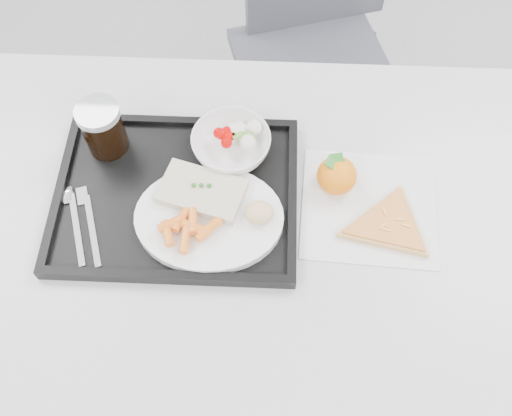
% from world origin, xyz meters
% --- Properties ---
extents(room, '(6.04, 7.04, 2.84)m').
position_xyz_m(room, '(0.00, 0.00, 1.40)').
color(room, slate).
rests_on(room, ground).
extents(table, '(1.20, 0.80, 0.75)m').
position_xyz_m(table, '(0.00, 0.30, 0.68)').
color(table, '#A7A7AA').
rests_on(table, ground).
extents(chair, '(0.52, 0.53, 0.93)m').
position_xyz_m(chair, '(0.16, 1.04, 0.54)').
color(chair, '#3E3F46').
rests_on(chair, ground).
extents(tray, '(0.45, 0.35, 0.03)m').
position_xyz_m(tray, '(-0.14, 0.34, 0.76)').
color(tray, black).
rests_on(tray, table).
extents(dinner_plate, '(0.27, 0.27, 0.02)m').
position_xyz_m(dinner_plate, '(-0.07, 0.29, 0.77)').
color(dinner_plate, white).
rests_on(dinner_plate, tray).
extents(fish_fillet, '(0.17, 0.13, 0.03)m').
position_xyz_m(fish_fillet, '(-0.09, 0.34, 0.79)').
color(fish_fillet, beige).
rests_on(fish_fillet, dinner_plate).
extents(bread_roll, '(0.06, 0.05, 0.03)m').
position_xyz_m(bread_roll, '(0.02, 0.29, 0.80)').
color(bread_roll, tan).
rests_on(bread_roll, dinner_plate).
extents(salad_bowl, '(0.15, 0.15, 0.05)m').
position_xyz_m(salad_bowl, '(-0.04, 0.44, 0.79)').
color(salad_bowl, white).
rests_on(salad_bowl, tray).
extents(cola_glass, '(0.08, 0.08, 0.11)m').
position_xyz_m(cola_glass, '(-0.28, 0.45, 0.82)').
color(cola_glass, black).
rests_on(cola_glass, tray).
extents(cutlery, '(0.11, 0.17, 0.01)m').
position_xyz_m(cutlery, '(-0.31, 0.29, 0.77)').
color(cutlery, silver).
rests_on(cutlery, tray).
extents(napkin, '(0.26, 0.25, 0.00)m').
position_xyz_m(napkin, '(0.22, 0.34, 0.75)').
color(napkin, silver).
rests_on(napkin, table).
extents(tangerine, '(0.09, 0.09, 0.07)m').
position_xyz_m(tangerine, '(0.16, 0.38, 0.79)').
color(tangerine, orange).
rests_on(tangerine, napkin).
extents(pizza_slice, '(0.24, 0.24, 0.02)m').
position_xyz_m(pizza_slice, '(0.26, 0.30, 0.76)').
color(pizza_slice, tan).
rests_on(pizza_slice, napkin).
extents(carrot_pile, '(0.12, 0.09, 0.02)m').
position_xyz_m(carrot_pile, '(-0.10, 0.26, 0.80)').
color(carrot_pile, orange).
rests_on(carrot_pile, dinner_plate).
extents(salad_contents, '(0.09, 0.07, 0.03)m').
position_xyz_m(salad_contents, '(-0.03, 0.46, 0.80)').
color(salad_contents, '#BD0200').
rests_on(salad_contents, salad_bowl).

